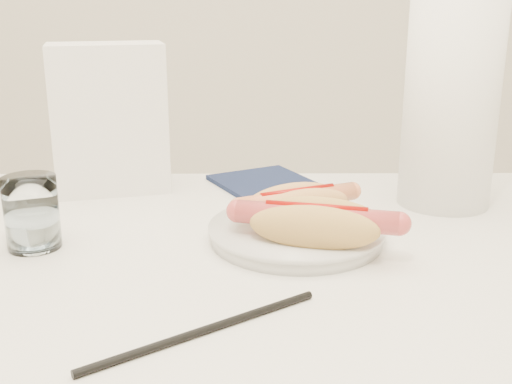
{
  "coord_description": "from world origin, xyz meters",
  "views": [
    {
      "loc": [
        0.05,
        -0.64,
        1.04
      ],
      "look_at": [
        0.05,
        0.07,
        0.82
      ],
      "focal_mm": 44.42,
      "sensor_mm": 36.0,
      "label": 1
    }
  ],
  "objects_px": {
    "table": "(210,319)",
    "hotdog_right": "(316,224)",
    "hotdog_left": "(297,204)",
    "paper_towel_roll": "(451,104)",
    "water_glass": "(32,213)",
    "napkin_box": "(110,119)",
    "plate": "(296,235)"
  },
  "relations": [
    {
      "from": "table",
      "to": "hotdog_right",
      "type": "relative_size",
      "value": 6.43
    },
    {
      "from": "hotdog_right",
      "to": "hotdog_left",
      "type": "bearing_deg",
      "value": 114.83
    },
    {
      "from": "table",
      "to": "paper_towel_roll",
      "type": "distance_m",
      "value": 0.45
    },
    {
      "from": "hotdog_left",
      "to": "water_glass",
      "type": "height_order",
      "value": "water_glass"
    },
    {
      "from": "hotdog_left",
      "to": "hotdog_right",
      "type": "bearing_deg",
      "value": -103.4
    },
    {
      "from": "hotdog_right",
      "to": "water_glass",
      "type": "relative_size",
      "value": 2.12
    },
    {
      "from": "hotdog_left",
      "to": "paper_towel_roll",
      "type": "xyz_separation_m",
      "value": [
        0.22,
        0.12,
        0.11
      ]
    },
    {
      "from": "table",
      "to": "hotdog_left",
      "type": "bearing_deg",
      "value": 48.08
    },
    {
      "from": "napkin_box",
      "to": "hotdog_right",
      "type": "bearing_deg",
      "value": -57.23
    },
    {
      "from": "plate",
      "to": "paper_towel_roll",
      "type": "xyz_separation_m",
      "value": [
        0.22,
        0.15,
        0.14
      ]
    },
    {
      "from": "paper_towel_roll",
      "to": "plate",
      "type": "bearing_deg",
      "value": -146.27
    },
    {
      "from": "water_glass",
      "to": "paper_towel_roll",
      "type": "bearing_deg",
      "value": 17.14
    },
    {
      "from": "plate",
      "to": "hotdog_left",
      "type": "xyz_separation_m",
      "value": [
        0.0,
        0.03,
        0.03
      ]
    },
    {
      "from": "water_glass",
      "to": "hotdog_left",
      "type": "bearing_deg",
      "value": 8.5
    },
    {
      "from": "hotdog_left",
      "to": "napkin_box",
      "type": "relative_size",
      "value": 0.71
    },
    {
      "from": "water_glass",
      "to": "paper_towel_roll",
      "type": "distance_m",
      "value": 0.58
    },
    {
      "from": "napkin_box",
      "to": "hotdog_left",
      "type": "bearing_deg",
      "value": -49.04
    },
    {
      "from": "napkin_box",
      "to": "paper_towel_roll",
      "type": "distance_m",
      "value": 0.5
    },
    {
      "from": "table",
      "to": "paper_towel_roll",
      "type": "xyz_separation_m",
      "value": [
        0.33,
        0.24,
        0.21
      ]
    },
    {
      "from": "plate",
      "to": "hotdog_left",
      "type": "bearing_deg",
      "value": 84.68
    },
    {
      "from": "table",
      "to": "paper_towel_roll",
      "type": "relative_size",
      "value": 4.1
    },
    {
      "from": "water_glass",
      "to": "table",
      "type": "bearing_deg",
      "value": -18.03
    },
    {
      "from": "hotdog_left",
      "to": "hotdog_right",
      "type": "xyz_separation_m",
      "value": [
        0.02,
        -0.08,
        0.0
      ]
    },
    {
      "from": "napkin_box",
      "to": "water_glass",
      "type": "bearing_deg",
      "value": -114.74
    },
    {
      "from": "napkin_box",
      "to": "paper_towel_roll",
      "type": "height_order",
      "value": "paper_towel_roll"
    },
    {
      "from": "hotdog_left",
      "to": "paper_towel_roll",
      "type": "bearing_deg",
      "value": 3.92
    },
    {
      "from": "hotdog_right",
      "to": "water_glass",
      "type": "bearing_deg",
      "value": -171.67
    },
    {
      "from": "table",
      "to": "hotdog_right",
      "type": "bearing_deg",
      "value": 17.13
    },
    {
      "from": "table",
      "to": "plate",
      "type": "height_order",
      "value": "plate"
    },
    {
      "from": "plate",
      "to": "water_glass",
      "type": "height_order",
      "value": "water_glass"
    },
    {
      "from": "hotdog_left",
      "to": "napkin_box",
      "type": "distance_m",
      "value": 0.34
    },
    {
      "from": "table",
      "to": "napkin_box",
      "type": "bearing_deg",
      "value": 118.48
    }
  ]
}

